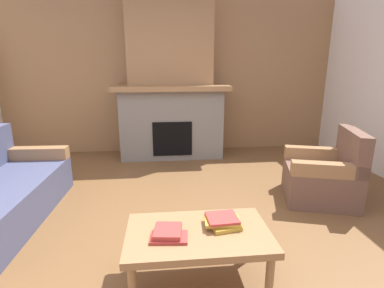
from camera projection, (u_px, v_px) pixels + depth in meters
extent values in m
plane|color=brown|center=(182.00, 235.00, 2.75)|extent=(9.00, 9.00, 0.00)
cube|color=#997047|center=(170.00, 77.00, 5.29)|extent=(6.00, 0.12, 2.70)
cube|color=gray|center=(171.00, 123.00, 5.09)|extent=(1.70, 0.70, 1.15)
cube|color=black|center=(172.00, 138.00, 4.83)|extent=(0.64, 0.08, 0.56)
cube|color=#997047|center=(171.00, 87.00, 4.89)|extent=(1.90, 0.82, 0.08)
cube|color=#997047|center=(170.00, 39.00, 4.83)|extent=(1.40, 0.50, 1.47)
cube|color=#474C6B|center=(1.00, 203.00, 2.97)|extent=(0.90, 1.83, 0.40)
cube|color=#997047|center=(33.00, 153.00, 3.69)|extent=(0.84, 0.19, 0.15)
cube|color=brown|center=(319.00, 183.00, 3.47)|extent=(0.95, 0.95, 0.40)
cube|color=brown|center=(353.00, 150.00, 3.30)|extent=(0.35, 0.77, 0.45)
cube|color=#997047|center=(316.00, 153.00, 3.69)|extent=(0.77, 0.35, 0.15)
cube|color=#997047|center=(329.00, 170.00, 3.10)|extent=(0.77, 0.35, 0.15)
cube|color=#997047|center=(198.00, 234.00, 2.04)|extent=(1.00, 0.60, 0.05)
cylinder|color=#997047|center=(269.00, 280.00, 1.91)|extent=(0.06, 0.06, 0.38)
cylinder|color=#997047|center=(138.00, 245.00, 2.29)|extent=(0.06, 0.06, 0.38)
cylinder|color=#997047|center=(248.00, 238.00, 2.37)|extent=(0.06, 0.06, 0.38)
cube|color=#B23833|center=(169.00, 237.00, 1.95)|extent=(0.26, 0.17, 0.02)
cube|color=#B23833|center=(168.00, 231.00, 1.98)|extent=(0.21, 0.22, 0.03)
cube|color=gold|center=(224.00, 224.00, 2.11)|extent=(0.23, 0.24, 0.03)
cube|color=gold|center=(222.00, 221.00, 2.10)|extent=(0.26, 0.18, 0.02)
cube|color=#B23833|center=(222.00, 218.00, 2.10)|extent=(0.23, 0.21, 0.02)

